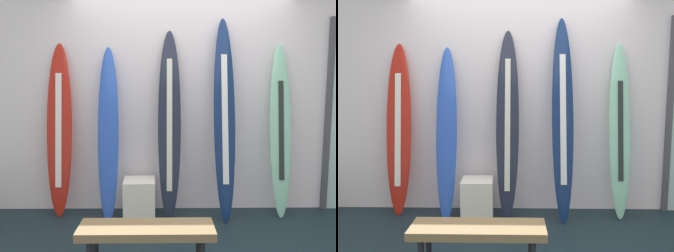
% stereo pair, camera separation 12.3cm
% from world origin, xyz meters
% --- Properties ---
extents(wall_back, '(7.20, 0.20, 2.80)m').
position_xyz_m(wall_back, '(0.00, 1.30, 1.40)').
color(wall_back, white).
rests_on(wall_back, ground).
extents(surfboard_crimson, '(0.30, 0.30, 1.96)m').
position_xyz_m(surfboard_crimson, '(-1.38, 1.04, 0.97)').
color(surfboard_crimson, '#B12015').
rests_on(surfboard_crimson, ground).
extents(surfboard_cobalt, '(0.26, 0.48, 1.92)m').
position_xyz_m(surfboard_cobalt, '(-0.81, 0.94, 0.96)').
color(surfboard_cobalt, '#274DB4').
rests_on(surfboard_cobalt, ground).
extents(surfboard_charcoal, '(0.26, 0.41, 2.10)m').
position_xyz_m(surfboard_charcoal, '(-0.14, 0.98, 1.04)').
color(surfboard_charcoal, '#1C2132').
rests_on(surfboard_charcoal, ground).
extents(surfboard_navy, '(0.24, 0.49, 2.24)m').
position_xyz_m(surfboard_navy, '(0.47, 0.93, 1.12)').
color(surfboard_navy, navy).
rests_on(surfboard_navy, ground).
extents(surfboard_seafoam, '(0.24, 0.35, 1.96)m').
position_xyz_m(surfboard_seafoam, '(1.12, 1.01, 0.97)').
color(surfboard_seafoam, '#8BD0B1').
rests_on(surfboard_seafoam, ground).
extents(display_block_left, '(0.36, 0.36, 0.44)m').
position_xyz_m(display_block_left, '(-0.48, 0.92, 0.22)').
color(display_block_left, white).
rests_on(display_block_left, ground).
extents(bench, '(0.97, 0.30, 0.49)m').
position_xyz_m(bench, '(-0.33, -0.44, 0.42)').
color(bench, olive).
rests_on(bench, ground).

